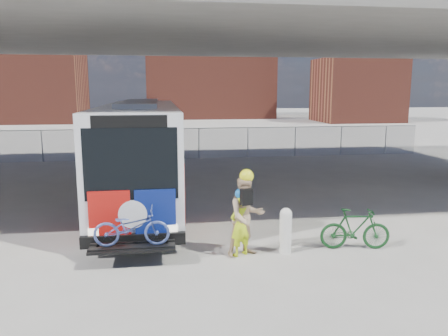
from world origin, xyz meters
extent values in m
plane|color=#9E9991|center=(0.00, 0.00, 0.00)|extent=(160.00, 160.00, 0.00)
cube|color=silver|center=(-2.00, 2.52, 1.95)|extent=(2.55, 12.00, 3.20)
cube|color=black|center=(-2.00, 3.02, 2.59)|extent=(2.61, 11.00, 1.28)
cube|color=black|center=(-2.00, -3.43, 2.33)|extent=(2.24, 0.12, 1.76)
cube|color=black|center=(-2.00, -3.43, 3.36)|extent=(1.78, 0.12, 0.30)
cube|color=black|center=(-2.00, -3.53, 0.45)|extent=(2.55, 0.20, 0.30)
cube|color=#B1120D|center=(-2.55, -3.50, 1.10)|extent=(1.00, 0.08, 1.20)
cube|color=navy|center=(-1.45, -3.50, 1.10)|extent=(1.00, 0.08, 1.20)
cylinder|color=silver|center=(-2.00, -3.52, 1.10)|extent=(0.70, 0.06, 0.70)
cube|color=gray|center=(-2.00, 2.52, 3.62)|extent=(1.28, 7.20, 0.14)
cube|color=black|center=(-2.00, -4.03, 0.45)|extent=(2.00, 0.70, 0.06)
cylinder|color=black|center=(-3.15, -1.88, 0.50)|extent=(0.30, 1.00, 1.00)
cylinder|color=black|center=(-0.85, -1.88, 0.50)|extent=(0.30, 1.00, 1.00)
cylinder|color=black|center=(-3.15, 6.72, 0.50)|extent=(0.30, 1.00, 1.00)
cylinder|color=black|center=(-0.85, 6.72, 0.50)|extent=(0.30, 1.00, 1.00)
cube|color=#B1120D|center=(-3.30, -1.28, 1.30)|extent=(0.06, 2.60, 1.70)
cube|color=navy|center=(-3.30, 0.32, 1.30)|extent=(0.06, 1.40, 1.70)
cube|color=#B1120D|center=(-0.70, -1.28, 1.30)|extent=(0.06, 2.60, 1.70)
cube|color=navy|center=(-0.70, 0.32, 1.30)|extent=(0.06, 1.40, 1.70)
imported|color=#47599C|center=(-2.00, -4.03, 0.94)|extent=(1.78, 0.67, 0.93)
cube|color=#605E59|center=(0.00, 4.00, 6.75)|extent=(40.00, 16.00, 1.50)
cube|color=#605E59|center=(0.00, 4.00, 7.55)|extent=(40.00, 0.60, 0.80)
cylinder|color=gray|center=(-8.00, 12.00, 0.90)|extent=(0.06, 0.06, 1.80)
cylinder|color=gray|center=(-4.00, 12.00, 0.90)|extent=(0.06, 0.06, 1.80)
cylinder|color=gray|center=(0.00, 12.00, 0.90)|extent=(0.06, 0.06, 1.80)
cylinder|color=gray|center=(4.00, 12.00, 0.90)|extent=(0.06, 0.06, 1.80)
cylinder|color=gray|center=(8.00, 12.00, 0.90)|extent=(0.06, 0.06, 1.80)
cylinder|color=gray|center=(12.00, 12.00, 0.90)|extent=(0.06, 0.06, 1.80)
plane|color=gray|center=(0.00, 12.00, 0.90)|extent=(30.00, 0.00, 30.00)
cube|color=gray|center=(0.00, 12.00, 1.82)|extent=(30.00, 0.05, 0.04)
cube|color=brown|center=(-18.00, 45.00, 5.00)|extent=(14.00, 10.00, 10.00)
cube|color=brown|center=(6.00, 52.00, 6.00)|extent=(18.00, 12.00, 12.00)
cube|color=brown|center=(24.00, 40.00, 4.00)|extent=(10.00, 8.00, 8.00)
cylinder|color=brown|center=(14.00, 55.00, 12.50)|extent=(2.20, 2.20, 25.00)
cylinder|color=white|center=(1.79, -3.78, 0.51)|extent=(0.31, 0.31, 1.03)
sphere|color=white|center=(1.79, -3.78, 1.03)|extent=(0.31, 0.31, 0.31)
imported|color=#DCFF1A|center=(0.62, -3.78, 0.78)|extent=(0.68, 0.61, 1.57)
sphere|color=blue|center=(0.62, -3.78, 1.59)|extent=(0.27, 0.27, 0.27)
imported|color=tan|center=(0.77, -3.78, 1.00)|extent=(1.14, 0.99, 2.00)
sphere|color=#F8FF1A|center=(0.77, -3.78, 2.02)|extent=(0.35, 0.35, 0.35)
cube|color=black|center=(0.73, -3.98, 1.55)|extent=(0.31, 0.23, 0.40)
imported|color=#143F1A|center=(3.66, -3.78, 0.54)|extent=(1.86, 0.79, 1.09)
camera|label=1|loc=(-1.28, -14.01, 4.10)|focal=35.00mm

